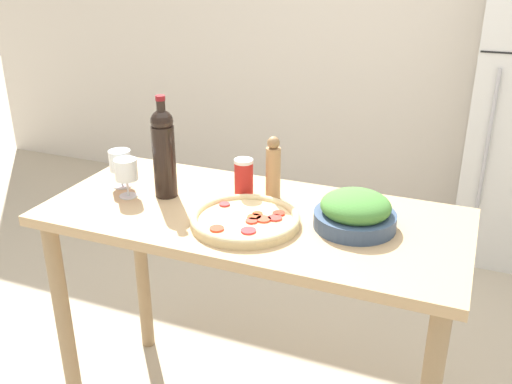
{
  "coord_description": "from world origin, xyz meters",
  "views": [
    {
      "loc": [
        0.64,
        -1.53,
        1.67
      ],
      "look_at": [
        0.0,
        0.03,
        0.94
      ],
      "focal_mm": 40.0,
      "sensor_mm": 36.0,
      "label": 1
    }
  ],
  "objects_px": {
    "pepper_mill": "(273,169)",
    "salad_bowl": "(355,212)",
    "wine_glass_near": "(126,171)",
    "salt_canister": "(244,178)",
    "wine_bottle": "(164,151)",
    "homemade_pizza": "(245,220)",
    "wine_glass_far": "(120,162)"
  },
  "relations": [
    {
      "from": "wine_glass_near",
      "to": "salt_canister",
      "type": "bearing_deg",
      "value": 22.92
    },
    {
      "from": "homemade_pizza",
      "to": "salt_canister",
      "type": "xyz_separation_m",
      "value": [
        -0.09,
        0.2,
        0.05
      ]
    },
    {
      "from": "wine_bottle",
      "to": "pepper_mill",
      "type": "height_order",
      "value": "wine_bottle"
    },
    {
      "from": "wine_glass_near",
      "to": "salad_bowl",
      "type": "distance_m",
      "value": 0.78
    },
    {
      "from": "salad_bowl",
      "to": "salt_canister",
      "type": "relative_size",
      "value": 1.89
    },
    {
      "from": "wine_glass_near",
      "to": "salt_canister",
      "type": "xyz_separation_m",
      "value": [
        0.37,
        0.15,
        -0.03
      ]
    },
    {
      "from": "wine_glass_near",
      "to": "pepper_mill",
      "type": "xyz_separation_m",
      "value": [
        0.46,
        0.18,
        0.01
      ]
    },
    {
      "from": "salad_bowl",
      "to": "homemade_pizza",
      "type": "xyz_separation_m",
      "value": [
        -0.32,
        -0.11,
        -0.04
      ]
    },
    {
      "from": "pepper_mill",
      "to": "homemade_pizza",
      "type": "bearing_deg",
      "value": -91.95
    },
    {
      "from": "wine_bottle",
      "to": "wine_glass_near",
      "type": "xyz_separation_m",
      "value": [
        -0.12,
        -0.06,
        -0.07
      ]
    },
    {
      "from": "salad_bowl",
      "to": "homemade_pizza",
      "type": "bearing_deg",
      "value": -161.38
    },
    {
      "from": "homemade_pizza",
      "to": "pepper_mill",
      "type": "bearing_deg",
      "value": 88.05
    },
    {
      "from": "homemade_pizza",
      "to": "salad_bowl",
      "type": "bearing_deg",
      "value": 18.62
    },
    {
      "from": "wine_glass_near",
      "to": "salad_bowl",
      "type": "xyz_separation_m",
      "value": [
        0.77,
        0.06,
        -0.04
      ]
    },
    {
      "from": "wine_bottle",
      "to": "pepper_mill",
      "type": "bearing_deg",
      "value": 18.82
    },
    {
      "from": "wine_glass_far",
      "to": "salt_canister",
      "type": "height_order",
      "value": "wine_glass_far"
    },
    {
      "from": "wine_glass_near",
      "to": "salad_bowl",
      "type": "bearing_deg",
      "value": 4.58
    },
    {
      "from": "wine_glass_near",
      "to": "pepper_mill",
      "type": "relative_size",
      "value": 0.62
    },
    {
      "from": "wine_bottle",
      "to": "salad_bowl",
      "type": "xyz_separation_m",
      "value": [
        0.66,
        0.0,
        -0.11
      ]
    },
    {
      "from": "wine_glass_near",
      "to": "wine_glass_far",
      "type": "height_order",
      "value": "same"
    },
    {
      "from": "wine_glass_near",
      "to": "homemade_pizza",
      "type": "relative_size",
      "value": 0.4
    },
    {
      "from": "pepper_mill",
      "to": "salad_bowl",
      "type": "xyz_separation_m",
      "value": [
        0.31,
        -0.11,
        -0.05
      ]
    },
    {
      "from": "pepper_mill",
      "to": "salad_bowl",
      "type": "bearing_deg",
      "value": -20.23
    },
    {
      "from": "wine_bottle",
      "to": "salt_canister",
      "type": "xyz_separation_m",
      "value": [
        0.25,
        0.1,
        -0.09
      ]
    },
    {
      "from": "wine_glass_far",
      "to": "homemade_pizza",
      "type": "distance_m",
      "value": 0.54
    },
    {
      "from": "wine_glass_near",
      "to": "salad_bowl",
      "type": "relative_size",
      "value": 0.54
    },
    {
      "from": "wine_bottle",
      "to": "homemade_pizza",
      "type": "height_order",
      "value": "wine_bottle"
    },
    {
      "from": "wine_bottle",
      "to": "wine_glass_far",
      "type": "relative_size",
      "value": 2.58
    },
    {
      "from": "wine_glass_far",
      "to": "pepper_mill",
      "type": "relative_size",
      "value": 0.62
    },
    {
      "from": "salad_bowl",
      "to": "salt_canister",
      "type": "distance_m",
      "value": 0.42
    },
    {
      "from": "wine_bottle",
      "to": "wine_glass_far",
      "type": "distance_m",
      "value": 0.2
    },
    {
      "from": "wine_glass_far",
      "to": "homemade_pizza",
      "type": "bearing_deg",
      "value": -11.99
    }
  ]
}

